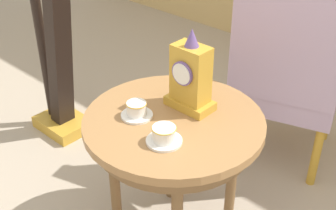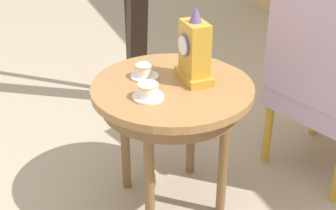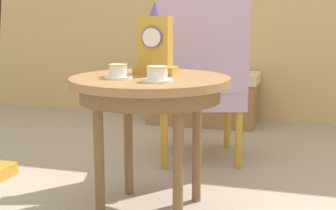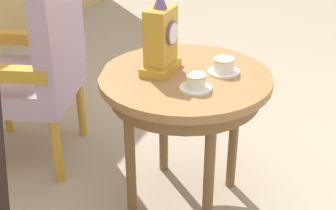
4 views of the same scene
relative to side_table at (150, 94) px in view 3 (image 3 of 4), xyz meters
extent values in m
cylinder|color=#9E7042|center=(0.00, 0.00, 0.06)|extent=(0.71, 0.71, 0.03)
cylinder|color=brown|center=(0.00, 0.00, 0.01)|extent=(0.63, 0.63, 0.07)
cylinder|color=brown|center=(0.18, 0.18, -0.26)|extent=(0.04, 0.04, 0.59)
cylinder|color=brown|center=(-0.18, 0.18, -0.26)|extent=(0.04, 0.04, 0.59)
cylinder|color=brown|center=(-0.18, -0.18, -0.26)|extent=(0.04, 0.04, 0.59)
cylinder|color=brown|center=(0.18, -0.18, -0.26)|extent=(0.04, 0.04, 0.59)
cylinder|color=white|center=(-0.12, -0.09, 0.08)|extent=(0.12, 0.12, 0.01)
cylinder|color=white|center=(-0.12, -0.09, 0.11)|extent=(0.08, 0.08, 0.05)
torus|color=gold|center=(-0.12, -0.09, 0.13)|extent=(0.08, 0.08, 0.00)
cylinder|color=white|center=(0.08, -0.14, 0.08)|extent=(0.13, 0.13, 0.01)
cylinder|color=white|center=(0.08, -0.14, 0.11)|extent=(0.08, 0.08, 0.05)
torus|color=gold|center=(0.08, -0.14, 0.14)|extent=(0.09, 0.09, 0.00)
cube|color=gold|center=(-0.01, 0.11, 0.09)|extent=(0.19, 0.11, 0.04)
cube|color=gold|center=(-0.01, 0.11, 0.23)|extent=(0.14, 0.09, 0.23)
cylinder|color=#664C8C|center=(-0.01, 0.05, 0.25)|extent=(0.10, 0.01, 0.10)
cylinder|color=white|center=(-0.01, 0.05, 0.25)|extent=(0.08, 0.00, 0.08)
cone|color=#664C8C|center=(-0.01, 0.11, 0.38)|extent=(0.06, 0.06, 0.07)
cube|color=#B299B7|center=(0.03, 0.88, -0.15)|extent=(0.65, 0.65, 0.11)
cube|color=#B299B7|center=(0.09, 0.67, 0.23)|extent=(0.52, 0.24, 0.64)
cube|color=gold|center=(0.25, 0.95, 0.02)|extent=(0.21, 0.47, 0.06)
cube|color=gold|center=(-0.19, 0.81, 0.02)|extent=(0.21, 0.47, 0.06)
cylinder|color=gold|center=(0.17, 1.16, -0.38)|extent=(0.04, 0.04, 0.35)
cylinder|color=gold|center=(-0.25, 1.03, -0.38)|extent=(0.04, 0.04, 0.35)
cylinder|color=gold|center=(0.30, 0.74, -0.38)|extent=(0.04, 0.04, 0.35)
cylinder|color=gold|center=(-0.12, 0.61, -0.38)|extent=(0.04, 0.04, 0.35)
cube|color=beige|center=(-0.15, 1.85, -0.15)|extent=(0.93, 0.40, 0.08)
cube|color=#9E7042|center=(-0.15, 1.85, -0.37)|extent=(0.89, 0.38, 0.36)
camera|label=1|loc=(0.96, -1.08, 1.03)|focal=47.81mm
camera|label=2|loc=(1.70, -0.70, 0.98)|focal=50.54mm
camera|label=3|loc=(0.65, -1.95, 0.34)|focal=49.90mm
camera|label=4|loc=(-1.64, -0.63, 0.86)|focal=50.35mm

